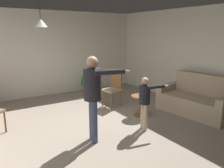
% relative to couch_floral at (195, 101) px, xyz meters
% --- Properties ---
extents(ground, '(7.68, 7.68, 0.00)m').
position_rel_couch_floral_xyz_m(ground, '(-2.63, 0.56, -0.33)').
color(ground, gray).
extents(wall_back, '(6.40, 0.10, 2.70)m').
position_rel_couch_floral_xyz_m(wall_back, '(-2.63, 3.76, 1.02)').
color(wall_back, silver).
rests_on(wall_back, ground).
extents(wall_right, '(0.10, 6.40, 2.70)m').
position_rel_couch_floral_xyz_m(wall_right, '(0.57, 0.56, 1.02)').
color(wall_right, silver).
rests_on(wall_right, ground).
extents(couch_floral, '(1.06, 1.89, 1.00)m').
position_rel_couch_floral_xyz_m(couch_floral, '(0.00, 0.00, 0.00)').
color(couch_floral, tan).
rests_on(couch_floral, ground).
extents(side_table_by_couch, '(0.44, 0.44, 0.52)m').
position_rel_couch_floral_xyz_m(side_table_by_couch, '(-1.31, 0.62, -0.00)').
color(side_table_by_couch, brown).
rests_on(side_table_by_couch, ground).
extents(person_adult, '(0.74, 0.59, 1.63)m').
position_rel_couch_floral_xyz_m(person_adult, '(-2.89, 0.06, 0.68)').
color(person_adult, '#384260').
rests_on(person_adult, ground).
extents(person_child, '(0.56, 0.39, 1.14)m').
position_rel_couch_floral_xyz_m(person_child, '(-1.75, -0.06, 0.37)').
color(person_child, tan).
rests_on(person_child, ground).
extents(dining_chair_by_counter, '(0.49, 0.49, 1.00)m').
position_rel_couch_floral_xyz_m(dining_chair_by_counter, '(-1.45, 1.60, 0.21)').
color(dining_chair_by_counter, brown).
rests_on(dining_chair_by_counter, ground).
extents(potted_plant_corner, '(0.47, 0.47, 0.72)m').
position_rel_couch_floral_xyz_m(potted_plant_corner, '(-1.39, 3.31, 0.07)').
color(potted_plant_corner, '#4C4742').
rests_on(potted_plant_corner, ground).
extents(spare_remote_on_table, '(0.11, 0.12, 0.04)m').
position_rel_couch_floral_xyz_m(spare_remote_on_table, '(-1.29, 0.60, 0.21)').
color(spare_remote_on_table, white).
rests_on(spare_remote_on_table, side_table_by_couch).
extents(ceiling_light_pendant, '(0.32, 0.32, 0.55)m').
position_rel_couch_floral_xyz_m(ceiling_light_pendant, '(-3.18, 2.15, 1.92)').
color(ceiling_light_pendant, silver).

